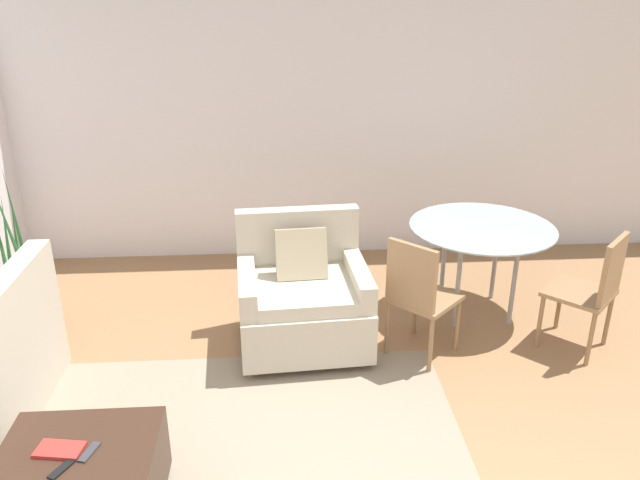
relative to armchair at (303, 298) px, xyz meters
name	(u,v)px	position (x,y,z in m)	size (l,w,h in m)	color
wall_back	(314,112)	(0.19, 1.70, 1.01)	(12.00, 0.06, 2.75)	white
area_rug	(212,447)	(-0.58, -1.10, -0.36)	(2.94, 1.84, 0.01)	gray
armchair	(303,298)	(0.00, 0.00, 0.00)	(0.96, 0.89, 0.94)	beige
ottoman	(81,480)	(-1.16, -1.55, -0.14)	(0.75, 0.63, 0.41)	#382319
book_stack	(60,450)	(-1.23, -1.55, 0.05)	(0.24, 0.16, 0.02)	#B72D28
tv_remote_primary	(89,452)	(-1.08, -1.57, 0.05)	(0.08, 0.14, 0.01)	#333338
tv_remote_secondary	(63,468)	(-1.18, -1.67, 0.05)	(0.11, 0.16, 0.01)	black
potted_plant	(24,298)	(-2.10, 0.35, -0.10)	(0.34, 0.34, 1.31)	brown
dining_table	(481,236)	(1.40, 0.37, 0.30)	(1.12, 1.12, 0.74)	#99A8AD
dining_chair_near_left	(418,292)	(0.78, -0.25, 0.15)	(0.59, 0.59, 0.90)	#93704C
dining_chair_near_right	(594,286)	(2.02, -0.25, 0.15)	(0.59, 0.59, 0.90)	#93704C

